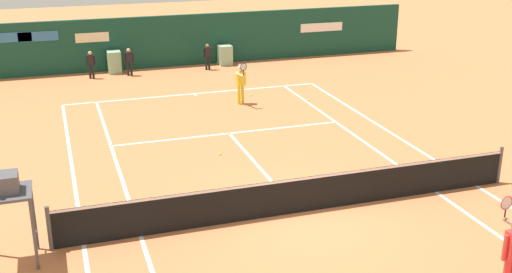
% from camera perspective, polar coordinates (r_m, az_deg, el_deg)
% --- Properties ---
extents(ground_plane, '(80.00, 80.00, 0.01)m').
position_cam_1_polar(ground_plane, '(16.76, 3.12, -5.95)').
color(ground_plane, '#C67042').
extents(tennis_net, '(12.10, 0.10, 1.07)m').
position_cam_1_polar(tennis_net, '(16.06, 3.90, -5.15)').
color(tennis_net, '#4C4C51').
rests_on(tennis_net, ground_plane).
extents(sponsor_back_wall, '(25.00, 1.02, 2.48)m').
position_cam_1_polar(sponsor_back_wall, '(31.54, -7.80, 8.37)').
color(sponsor_back_wall, '#144233').
rests_on(sponsor_back_wall, ground_plane).
extents(umpire_chair, '(1.00, 1.00, 2.47)m').
position_cam_1_polar(umpire_chair, '(14.33, -21.46, -4.61)').
color(umpire_chair, '#47474C').
rests_on(umpire_chair, ground_plane).
extents(player_on_baseline, '(0.49, 0.76, 1.77)m').
position_cam_1_polar(player_on_baseline, '(25.00, -1.36, 4.97)').
color(player_on_baseline, yellow).
rests_on(player_on_baseline, ground_plane).
extents(ball_kid_left_post, '(0.42, 0.21, 1.27)m').
position_cam_1_polar(ball_kid_left_post, '(29.92, -14.56, 6.40)').
color(ball_kid_left_post, black).
rests_on(ball_kid_left_post, ground_plane).
extents(ball_kid_right_post, '(0.43, 0.18, 1.28)m').
position_cam_1_polar(ball_kid_right_post, '(30.07, -11.29, 6.73)').
color(ball_kid_right_post, black).
rests_on(ball_kid_right_post, ground_plane).
extents(ball_kid_centre_post, '(0.42, 0.17, 1.26)m').
position_cam_1_polar(ball_kid_centre_post, '(30.72, -4.36, 7.29)').
color(ball_kid_centre_post, black).
rests_on(ball_kid_centre_post, ground_plane).
extents(tennis_ball_by_sideline, '(0.07, 0.07, 0.07)m').
position_cam_1_polar(tennis_ball_by_sideline, '(25.74, 4.75, 3.28)').
color(tennis_ball_by_sideline, '#CCE033').
rests_on(tennis_ball_by_sideline, ground_plane).
extents(tennis_ball_near_service_line, '(0.07, 0.07, 0.07)m').
position_cam_1_polar(tennis_ball_near_service_line, '(19.96, -3.23, -1.56)').
color(tennis_ball_near_service_line, '#CCE033').
rests_on(tennis_ball_near_service_line, ground_plane).
extents(tennis_ball_mid_court, '(0.07, 0.07, 0.07)m').
position_cam_1_polar(tennis_ball_mid_court, '(26.31, -0.44, 3.70)').
color(tennis_ball_mid_court, '#CCE033').
rests_on(tennis_ball_mid_court, ground_plane).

